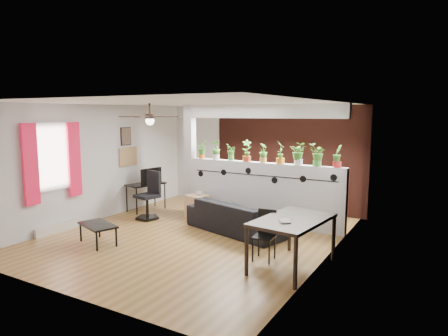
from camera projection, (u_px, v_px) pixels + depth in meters
The scene contains 30 objects.
room_shell at pixel (193, 171), 7.71m from camera, with size 6.30×7.10×2.90m.
partition_wall at pixel (263, 193), 8.70m from camera, with size 3.60×0.18×1.35m, color #BCBCC1.
ceiling_header at pixel (264, 111), 8.45m from camera, with size 3.60×0.18×0.30m, color silver.
pier_column at pixel (190, 160), 9.55m from camera, with size 0.22×0.20×2.60m, color #BCBCC1.
brick_panel at pixel (288, 158), 9.87m from camera, with size 3.90×0.05×2.60m, color brown.
vine_decal at pixel (261, 175), 8.56m from camera, with size 3.31×0.01×0.30m.
window_assembly at pixel (52, 159), 7.91m from camera, with size 0.09×1.30×1.55m.
baseboard_heater at pixel (57, 228), 8.10m from camera, with size 0.08×1.00×0.18m, color silver.
corkboard at pixel (128, 157), 9.79m from camera, with size 0.03×0.60×0.45m, color #9E794C.
framed_art at pixel (126, 136), 9.68m from camera, with size 0.03×0.34×0.44m.
ceiling_fan at pixel (150, 118), 7.71m from camera, with size 1.19×1.19×0.43m.
potted_plant_0 at pixel (202, 149), 9.35m from camera, with size 0.25×0.26×0.40m.
potted_plant_1 at pixel (216, 149), 9.15m from camera, with size 0.26×0.28×0.44m.
potted_plant_2 at pixel (231, 152), 8.96m from camera, with size 0.22×0.23×0.37m.
potted_plant_3 at pixel (247, 150), 8.76m from camera, with size 0.32×0.30×0.48m.
potted_plant_4 at pixel (263, 152), 8.57m from camera, with size 0.21×0.24×0.41m.
potted_plant_5 at pixel (281, 152), 8.37m from camera, with size 0.28×0.31×0.48m.
potted_plant_6 at pixel (299, 153), 8.18m from camera, with size 0.27×0.23×0.47m.
potted_plant_7 at pixel (317, 154), 7.99m from camera, with size 0.29×0.30×0.46m.
potted_plant_8 at pixel (337, 156), 7.79m from camera, with size 0.21×0.25×0.44m.
sofa at pixel (236, 217), 8.13m from camera, with size 2.07×0.82×0.61m, color black.
cube_shelf at pixel (197, 207), 9.19m from camera, with size 0.44×0.39×0.54m, color tan.
cup at pixel (199, 193), 9.12m from camera, with size 0.13×0.13×0.10m, color gray.
computer_desk at pixel (146, 186), 9.90m from camera, with size 0.69×1.02×0.68m.
monitor at pixel (150, 179), 10.00m from camera, with size 0.06×0.36×0.20m, color black.
office_chair at pixel (149, 198), 9.10m from camera, with size 0.56×0.56×1.08m.
dining_table at pixel (293, 224), 6.18m from camera, with size 1.05×1.55×0.79m.
book at pixel (280, 221), 5.96m from camera, with size 0.16×0.22×0.02m, color gray.
folding_chair at pixel (266, 230), 6.58m from camera, with size 0.36×0.36×0.83m.
coffee_table at pixel (98, 226), 7.36m from camera, with size 0.91×0.69×0.38m.
Camera 1 is at (4.31, -6.33, 2.41)m, focal length 32.00 mm.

